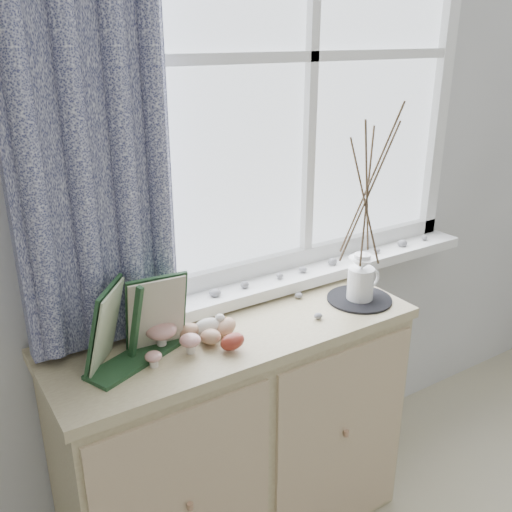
# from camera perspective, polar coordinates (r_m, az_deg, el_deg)

# --- Properties ---
(sideboard) EXTENTS (1.20, 0.45, 0.85)m
(sideboard) POSITION_cam_1_polar(r_m,az_deg,el_deg) (2.06, -1.93, -17.59)
(sideboard) COLOR #C9BC8C
(sideboard) RESTS_ON ground
(botanical_book) EXTENTS (0.39, 0.26, 0.25)m
(botanical_book) POSITION_cam_1_polar(r_m,az_deg,el_deg) (1.61, -11.77, -6.77)
(botanical_book) COLOR #1F4124
(botanical_book) RESTS_ON sideboard
(toadstool_cluster) EXTENTS (0.18, 0.15, 0.09)m
(toadstool_cluster) POSITION_cam_1_polar(r_m,az_deg,el_deg) (1.70, -8.91, -7.92)
(toadstool_cluster) COLOR silver
(toadstool_cluster) RESTS_ON sideboard
(wooden_eggs) EXTENTS (0.17, 0.18, 0.07)m
(wooden_eggs) POSITION_cam_1_polar(r_m,az_deg,el_deg) (1.74, -4.21, -7.76)
(wooden_eggs) COLOR tan
(wooden_eggs) RESTS_ON sideboard
(songbird_figurine) EXTENTS (0.13, 0.07, 0.07)m
(songbird_figurine) POSITION_cam_1_polar(r_m,az_deg,el_deg) (1.77, -4.80, -7.03)
(songbird_figurine) COLOR white
(songbird_figurine) RESTS_ON sideboard
(crocheted_doily) EXTENTS (0.23, 0.23, 0.01)m
(crocheted_doily) POSITION_cam_1_polar(r_m,az_deg,el_deg) (2.04, 10.29, -4.26)
(crocheted_doily) COLOR black
(crocheted_doily) RESTS_ON sideboard
(twig_pitcher) EXTENTS (0.27, 0.27, 0.70)m
(twig_pitcher) POSITION_cam_1_polar(r_m,az_deg,el_deg) (1.90, 11.08, 6.58)
(twig_pitcher) COLOR white
(twig_pitcher) RESTS_ON crocheted_doily
(sideboard_pebbles) EXTENTS (0.33, 0.23, 0.02)m
(sideboard_pebbles) POSITION_cam_1_polar(r_m,az_deg,el_deg) (1.98, 5.54, -4.61)
(sideboard_pebbles) COLOR #949496
(sideboard_pebbles) RESTS_ON sideboard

